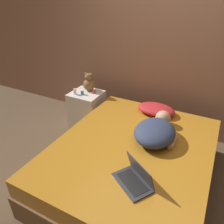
{
  "coord_description": "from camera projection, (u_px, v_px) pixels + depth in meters",
  "views": [
    {
      "loc": [
        0.65,
        -1.72,
        1.92
      ],
      "look_at": [
        -0.38,
        0.25,
        0.67
      ],
      "focal_mm": 35.0,
      "sensor_mm": 36.0,
      "label": 1
    }
  ],
  "objects": [
    {
      "name": "wall_back",
      "position": [
        173.0,
        43.0,
        2.87
      ],
      "size": [
        8.0,
        0.06,
        2.6
      ],
      "color": "#996B51",
      "rests_on": "ground_plane"
    },
    {
      "name": "bottle_blue",
      "position": [
        82.0,
        92.0,
        3.21
      ],
      "size": [
        0.05,
        0.05,
        0.07
      ],
      "color": "#3866B2",
      "rests_on": "nightstand"
    },
    {
      "name": "teddy_bear",
      "position": [
        89.0,
        83.0,
        3.29
      ],
      "size": [
        0.18,
        0.18,
        0.28
      ],
      "color": "brown",
      "rests_on": "nightstand"
    },
    {
      "name": "bed",
      "position": [
        132.0,
        163.0,
        2.41
      ],
      "size": [
        1.59,
        1.96,
        0.49
      ],
      "color": "brown",
      "rests_on": "ground_plane"
    },
    {
      "name": "laptop",
      "position": [
        135.0,
        178.0,
        1.83
      ],
      "size": [
        0.4,
        0.36,
        0.21
      ],
      "rotation": [
        0.0,
        0.0,
        -0.57
      ],
      "color": "#333338",
      "rests_on": "bed"
    },
    {
      "name": "bottle_red",
      "position": [
        94.0,
        91.0,
        3.23
      ],
      "size": [
        0.03,
        0.03,
        0.08
      ],
      "color": "#B72D2D",
      "rests_on": "nightstand"
    },
    {
      "name": "pillow",
      "position": [
        156.0,
        109.0,
        2.85
      ],
      "size": [
        0.49,
        0.32,
        0.12
      ],
      "color": "red",
      "rests_on": "bed"
    },
    {
      "name": "nightstand",
      "position": [
        87.0,
        109.0,
        3.41
      ],
      "size": [
        0.45,
        0.43,
        0.56
      ],
      "color": "silver",
      "rests_on": "ground_plane"
    },
    {
      "name": "person_lying",
      "position": [
        156.0,
        131.0,
        2.35
      ],
      "size": [
        0.45,
        0.71,
        0.2
      ],
      "rotation": [
        0.0,
        0.0,
        0.03
      ],
      "color": "#2D3851",
      "rests_on": "bed"
    },
    {
      "name": "ground_plane",
      "position": [
        131.0,
        179.0,
        2.53
      ],
      "size": [
        12.0,
        12.0,
        0.0
      ],
      "primitive_type": "plane",
      "color": "brown"
    },
    {
      "name": "bottle_white",
      "position": [
        75.0,
        92.0,
        3.2
      ],
      "size": [
        0.04,
        0.04,
        0.09
      ],
      "color": "white",
      "rests_on": "nightstand"
    }
  ]
}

